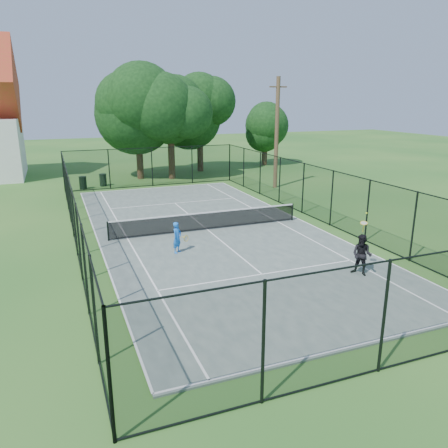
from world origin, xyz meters
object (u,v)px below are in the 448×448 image
object	(u,v)px
trash_bin_right	(103,180)
player_black	(362,255)
trash_bin_left	(83,183)
tennis_net	(207,220)
utility_pole	(277,133)
player_blue	(177,237)

from	to	relation	value
trash_bin_right	player_black	size ratio (longest dim) A/B	0.41
trash_bin_left	player_black	world-z (taller)	player_black
tennis_net	utility_pole	xyz separation A→B (m)	(8.66, 9.00, 3.56)
trash_bin_left	player_black	xyz separation A→B (m)	(8.69, -21.50, 0.38)
tennis_net	trash_bin_left	world-z (taller)	tennis_net
tennis_net	player_black	world-z (taller)	player_black
utility_pole	player_blue	bearing A→B (deg)	-133.12
trash_bin_left	tennis_net	bearing A→B (deg)	-69.31
trash_bin_right	player_blue	xyz separation A→B (m)	(1.25, -17.21, 0.27)
tennis_net	trash_bin_right	xyz separation A→B (m)	(-3.61, 14.43, -0.09)
utility_pole	trash_bin_left	bearing A→B (deg)	161.24
trash_bin_left	utility_pole	bearing A→B (deg)	-18.76
trash_bin_left	utility_pole	xyz separation A→B (m)	(13.84, -4.70, 3.65)
tennis_net	player_black	xyz separation A→B (m)	(3.52, -7.80, 0.29)
player_blue	player_black	world-z (taller)	player_black
trash_bin_left	player_blue	distance (m)	16.72
trash_bin_left	player_black	size ratio (longest dim) A/B	0.42
utility_pole	player_black	distance (m)	17.87
trash_bin_right	utility_pole	world-z (taller)	utility_pole
player_black	trash_bin_right	bearing A→B (deg)	107.79
player_blue	tennis_net	bearing A→B (deg)	49.60
player_blue	trash_bin_left	bearing A→B (deg)	99.66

